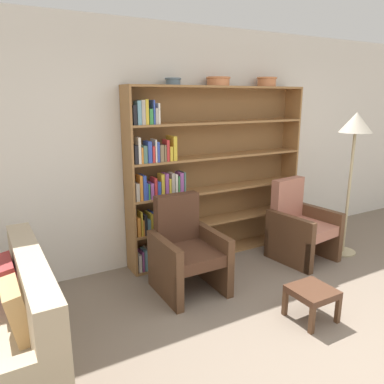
# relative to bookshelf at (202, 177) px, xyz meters

# --- Properties ---
(ground_plane) EXTENTS (24.00, 24.00, 0.00)m
(ground_plane) POSITION_rel_bookshelf_xyz_m (0.10, -2.22, -1.01)
(ground_plane) COLOR #7A6B5B
(wall_back) EXTENTS (12.00, 0.06, 2.75)m
(wall_back) POSITION_rel_bookshelf_xyz_m (0.10, 0.17, 0.36)
(wall_back) COLOR silver
(wall_back) RESTS_ON ground
(bookshelf) EXTENTS (2.35, 0.30, 2.08)m
(bookshelf) POSITION_rel_bookshelf_xyz_m (0.00, 0.00, 0.00)
(bookshelf) COLOR olive
(bookshelf) RESTS_ON ground
(bowl_brass) EXTENTS (0.18, 0.18, 0.08)m
(bowl_brass) POSITION_rel_bookshelf_xyz_m (-0.38, -0.02, 1.11)
(bowl_brass) COLOR slate
(bowl_brass) RESTS_ON bookshelf
(bowl_copper) EXTENTS (0.28, 0.28, 0.10)m
(bowl_copper) POSITION_rel_bookshelf_xyz_m (0.20, -0.02, 1.12)
(bowl_copper) COLOR #C67547
(bowl_copper) RESTS_ON bookshelf
(bowl_cream) EXTENTS (0.25, 0.25, 0.11)m
(bowl_cream) POSITION_rel_bookshelf_xyz_m (0.93, -0.02, 1.13)
(bowl_cream) COLOR #C67547
(bowl_cream) RESTS_ON bookshelf
(armchair_leather) EXTENTS (0.65, 0.69, 0.97)m
(armchair_leather) POSITION_rel_bookshelf_xyz_m (-0.57, -0.65, -0.60)
(armchair_leather) COLOR brown
(armchair_leather) RESTS_ON ground
(armchair_cushioned) EXTENTS (0.72, 0.75, 0.97)m
(armchair_cushioned) POSITION_rel_bookshelf_xyz_m (1.02, -0.65, -0.60)
(armchair_cushioned) COLOR brown
(armchair_cushioned) RESTS_ON ground
(floor_lamp) EXTENTS (0.39, 0.39, 1.78)m
(floor_lamp) POSITION_rel_bookshelf_xyz_m (1.63, -0.83, 0.53)
(floor_lamp) COLOR tan
(floor_lamp) RESTS_ON ground
(footstool) EXTENTS (0.36, 0.36, 0.30)m
(footstool) POSITION_rel_bookshelf_xyz_m (0.14, -1.70, -0.77)
(footstool) COLOR brown
(footstool) RESTS_ON ground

